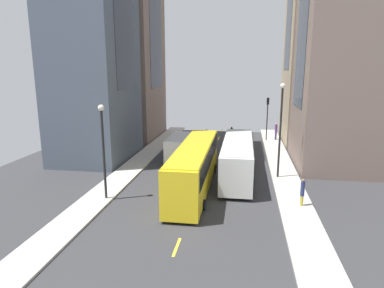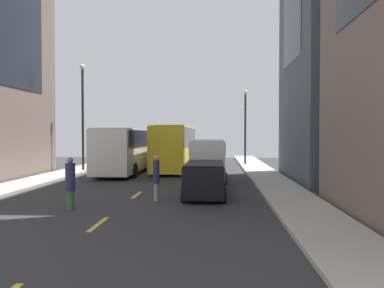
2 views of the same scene
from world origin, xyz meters
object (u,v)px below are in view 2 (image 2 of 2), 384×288
Objects in this scene: delivery_van_white at (208,157)px; car_black_0 at (205,177)px; pedestrian_crossing_near at (95,152)px; city_bus_white at (129,146)px; pedestrian_crossing_mid at (156,176)px; streetcar_yellow at (176,144)px; pedestrian_waiting_curb at (70,182)px.

delivery_van_white is 6.42m from car_black_0.
car_black_0 is 20.85m from pedestrian_crossing_near.
city_bus_white reaches higher than pedestrian_crossing_near.
streetcar_yellow is at bearing -142.43° from pedestrian_crossing_mid.
city_bus_white is 8.12m from delivery_van_white.
pedestrian_crossing_near is (-4.65, 6.26, -0.80)m from city_bus_white.
streetcar_yellow is 7.14× the size of pedestrian_crossing_near.
city_bus_white reaches higher than car_black_0.
city_bus_white is 2.93× the size of car_black_0.
pedestrian_waiting_curb is at bearing -20.76° from pedestrian_crossing_mid.
car_black_0 is 2.00× the size of pedestrian_crossing_mid.
pedestrian_crossing_mid is (4.17, -12.61, -0.90)m from city_bus_white.
pedestrian_crossing_mid is at bearing 50.70° from pedestrian_crossing_near.
streetcar_yellow reaches higher than pedestrian_crossing_mid.
delivery_van_white is 1.41× the size of car_black_0.
car_black_0 is (6.28, -11.49, -1.05)m from city_bus_white.
streetcar_yellow is at bearing 95.77° from pedestrian_crossing_near.
pedestrian_waiting_curb is at bearing -147.95° from car_black_0.
city_bus_white is at bearing 118.65° from car_black_0.
pedestrian_crossing_near is at bearing 126.64° from city_bus_white.
pedestrian_crossing_mid is at bearing -71.69° from city_bus_white.
streetcar_yellow is 18.26m from pedestrian_waiting_curb.
pedestrian_crossing_mid is (-2.12, -7.51, -0.41)m from delivery_van_white.
streetcar_yellow reaches higher than delivery_van_white.
pedestrian_waiting_curb is 1.05× the size of pedestrian_crossing_near.
delivery_van_white is at bearing -161.16° from pedestrian_crossing_mid.
city_bus_white is 5.79× the size of pedestrian_waiting_curb.
delivery_van_white is 2.93× the size of pedestrian_crossing_near.
city_bus_white reaches higher than pedestrian_waiting_curb.
delivery_van_white reaches higher than pedestrian_crossing_near.
pedestrian_waiting_curb is at bearing -118.31° from delivery_van_white.
pedestrian_crossing_near is at bearing 121.63° from car_black_0.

